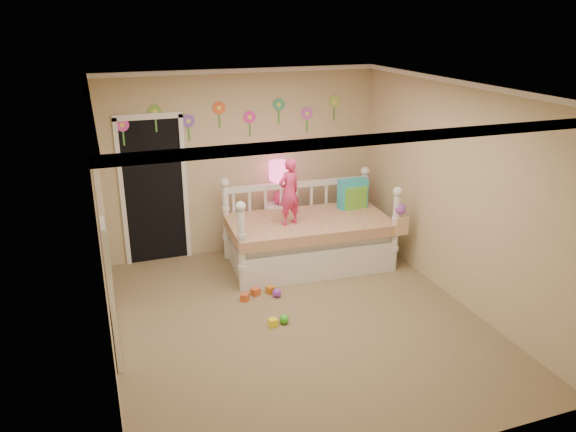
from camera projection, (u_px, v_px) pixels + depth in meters
name	position (u px, v px, depth m)	size (l,w,h in m)	color
floor	(297.00, 321.00, 6.37)	(4.00, 4.50, 0.01)	#7F684C
ceiling	(299.00, 88.00, 5.48)	(4.00, 4.50, 0.01)	white
back_wall	(242.00, 163.00, 7.92)	(4.00, 0.01, 2.60)	tan
left_wall	(100.00, 237.00, 5.29)	(0.01, 4.50, 2.60)	tan
right_wall	(458.00, 194.00, 6.56)	(0.01, 4.50, 2.60)	tan
crown_molding	(299.00, 91.00, 5.49)	(4.00, 4.50, 0.06)	white
daybed	(309.00, 223.00, 7.62)	(2.20, 1.19, 1.20)	white
pillow_turquoise	(353.00, 193.00, 7.96)	(0.42, 0.15, 0.42)	#28AFC8
pillow_lime	(355.00, 197.00, 7.95)	(0.34, 0.13, 0.32)	#6CC33B
child	(289.00, 192.00, 7.26)	(0.32, 0.21, 0.89)	#E93570
nightstand	(279.00, 226.00, 8.24)	(0.41, 0.31, 0.68)	white
table_lamp	(279.00, 176.00, 7.98)	(0.29, 0.29, 0.63)	#E81F62
closet_doorway	(154.00, 190.00, 7.60)	(0.90, 0.04, 2.07)	black
flower_decals	(235.00, 118.00, 7.66)	(3.40, 0.02, 0.50)	#B2668C
mirror_closet	(106.00, 249.00, 5.66)	(0.07, 1.30, 2.10)	white
wall_picture	(105.00, 248.00, 4.42)	(0.05, 0.34, 0.42)	white
hanging_bag	(400.00, 220.00, 7.36)	(0.20, 0.16, 0.36)	beige
toy_scatter	(269.00, 303.00, 6.64)	(0.80, 1.30, 0.11)	#996666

